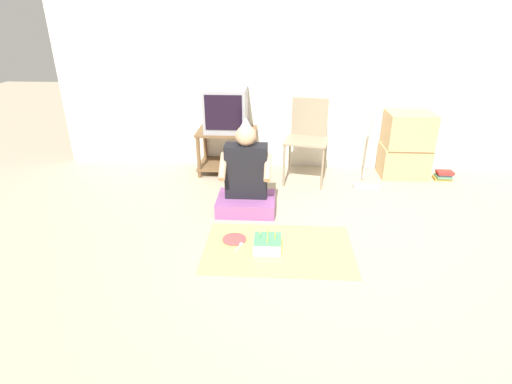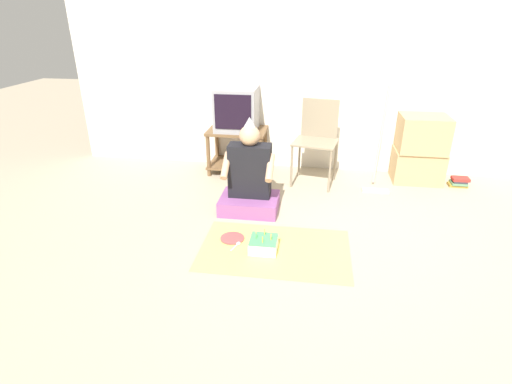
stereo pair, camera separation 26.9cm
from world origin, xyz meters
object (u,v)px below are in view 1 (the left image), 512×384
object	(u,v)px
birthday_cake	(267,244)
paper_plate	(234,239)
folding_chair	(308,133)
book_pile	(444,175)
dust_mop	(368,159)
tv	(226,109)
cardboard_box_stack	(406,145)
person_seated	(246,181)

from	to	relation	value
birthday_cake	paper_plate	size ratio (longest dim) A/B	1.08
folding_chair	book_pile	world-z (taller)	folding_chair
paper_plate	dust_mop	bearing A→B (deg)	42.99
tv	paper_plate	xyz separation A→B (m)	(0.25, -1.57, -0.74)
tv	dust_mop	bearing A→B (deg)	-12.30
cardboard_box_stack	paper_plate	xyz separation A→B (m)	(-1.80, -1.57, -0.36)
dust_mop	paper_plate	bearing A→B (deg)	-137.01
tv	birthday_cake	bearing A→B (deg)	-72.59
tv	cardboard_box_stack	world-z (taller)	tv
dust_mop	folding_chair	bearing A→B (deg)	165.78
birthday_cake	tv	bearing A→B (deg)	107.41
folding_chair	book_pile	distance (m)	1.65
tv	person_seated	bearing A→B (deg)	-72.81
cardboard_box_stack	person_seated	bearing A→B (deg)	-150.61
tv	cardboard_box_stack	bearing A→B (deg)	-0.04
folding_chair	birthday_cake	bearing A→B (deg)	-104.06
folding_chair	paper_plate	world-z (taller)	folding_chair
birthday_cake	paper_plate	bearing A→B (deg)	155.01
book_pile	person_seated	size ratio (longest dim) A/B	0.22
cardboard_box_stack	birthday_cake	distance (m)	2.30
folding_chair	person_seated	distance (m)	1.04
cardboard_box_stack	folding_chair	bearing A→B (deg)	-171.23
dust_mop	book_pile	size ratio (longest dim) A/B	5.54
tv	paper_plate	bearing A→B (deg)	-80.97
folding_chair	paper_plate	size ratio (longest dim) A/B	4.46
tv	folding_chair	distance (m)	0.96
tv	person_seated	size ratio (longest dim) A/B	0.53
folding_chair	birthday_cake	size ratio (longest dim) A/B	4.13
folding_chair	cardboard_box_stack	bearing A→B (deg)	8.77
tv	person_seated	world-z (taller)	tv
paper_plate	tv	bearing A→B (deg)	99.03
cardboard_box_stack	dust_mop	size ratio (longest dim) A/B	0.66
folding_chair	dust_mop	size ratio (longest dim) A/B	0.80
book_pile	paper_plate	size ratio (longest dim) A/B	1.00
birthday_cake	book_pile	bearing A→B (deg)	39.25
paper_plate	birthday_cake	bearing A→B (deg)	-24.99
book_pile	folding_chair	bearing A→B (deg)	-177.29
cardboard_box_stack	tv	bearing A→B (deg)	179.96
book_pile	paper_plate	world-z (taller)	book_pile
folding_chair	paper_plate	distance (m)	1.63
tv	paper_plate	distance (m)	1.75
dust_mop	cardboard_box_stack	bearing A→B (deg)	35.09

